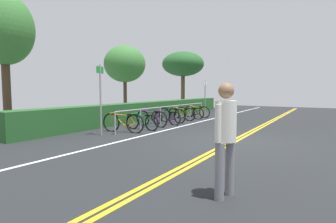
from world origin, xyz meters
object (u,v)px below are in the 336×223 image
Objects in this scene: bicycle_2 at (151,119)px; bicycle_5 at (182,114)px; bicycle_3 at (166,118)px; sign_post_near at (100,94)px; bicycle_6 at (189,113)px; sign_post_far at (205,94)px; tree_near_left at (4,30)px; bicycle_7 at (197,112)px; bicycle_0 at (123,123)px; bike_rack at (169,110)px; bicycle_1 at (142,122)px; tree_mid at (125,64)px; pedestrian at (225,132)px; bicycle_4 at (172,115)px; tree_far_right at (183,64)px.

bicycle_2 reaches higher than bicycle_5.
bicycle_3 is 3.97m from sign_post_near.
bicycle_6 is at bearing -0.20° from bicycle_2.
tree_near_left reaches higher than sign_post_far.
sign_post_far reaches higher than bicycle_7.
bike_rack is at bearing -1.76° from bicycle_0.
bicycle_6 is (0.86, -0.02, -0.01)m from bicycle_5.
bicycle_1 is (-2.34, -0.12, -0.31)m from bike_rack.
bicycle_2 is 1.01× the size of bicycle_7.
sign_post_near is (-1.86, 0.41, 1.17)m from bicycle_1.
sign_post_near is at bearing 178.05° from bicycle_5.
bicycle_7 is 1.87m from sign_post_far.
bicycle_1 is 0.98× the size of bicycle_3.
tree_mid is at bearing 39.33° from bicycle_0.
sign_post_far is at bearing -48.71° from tree_mid.
pedestrian is (-7.25, -5.33, 0.36)m from bike_rack.
bicycle_4 is 1.01× the size of bicycle_6.
bicycle_2 is at bearing -4.13° from sign_post_near.
sign_post_near is at bearing -164.65° from tree_far_right.
bicycle_3 is at bearing -169.09° from bicycle_4.
bicycle_5 is (3.81, 0.22, 0.02)m from bicycle_1.
tree_far_right is (3.66, 3.56, 2.35)m from sign_post_far.
bicycle_6 is at bearing -1.65° from bicycle_5.
bicycle_0 is 1.05× the size of bicycle_6.
bicycle_7 is at bearing -1.77° from sign_post_near.
bike_rack is 3.26m from bicycle_0.
bicycle_4 is 4.93m from tree_mid.
bike_rack reaches higher than bicycle_2.
pedestrian is at bearing -133.30° from bicycle_1.
bicycle_6 reaches higher than bicycle_1.
bicycle_0 is 12.77m from tree_far_right.
sign_post_near is at bearing 174.61° from bicycle_3.
pedestrian reaches higher than bicycle_5.
bicycle_0 is 3.68m from bicycle_4.
bicycle_7 is 0.77× the size of sign_post_far.
sign_post_near is 1.13× the size of sign_post_far.
bicycle_2 is 0.68× the size of sign_post_near.
sign_post_far is (4.86, 0.23, 0.69)m from bike_rack.
tree_mid is at bearing 46.78° from pedestrian.
bicycle_1 is at bearing -160.22° from tree_far_right.
bicycle_0 is at bearing 179.60° from bicycle_2.
tree_far_right is (6.20, 3.71, 3.36)m from bicycle_6.
bicycle_5 is at bearing 4.94° from bicycle_3.
sign_post_far reaches higher than bicycle_4.
sign_post_near is 0.50× the size of tree_near_left.
bicycle_3 is 7.21m from tree_near_left.
bicycle_6 is 0.78× the size of sign_post_far.
sign_post_far is at bearing -16.50° from tree_near_left.
bicycle_4 is at bearing -2.38° from sign_post_near.
bicycle_5 is 0.99× the size of bicycle_6.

